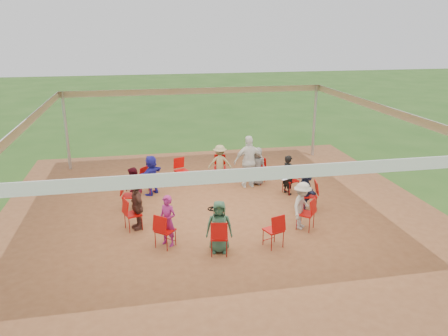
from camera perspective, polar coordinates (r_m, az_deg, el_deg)
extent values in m
plane|color=#2A5119|center=(13.33, -0.57, -5.43)|extent=(80.00, 80.00, 0.00)
plane|color=brown|center=(13.33, -0.57, -5.41)|extent=(13.00, 13.00, 0.00)
cylinder|color=#B2B2B7|center=(17.67, -19.91, 4.50)|extent=(0.12, 0.12, 3.00)
cylinder|color=#B2B2B7|center=(18.88, 11.73, 6.02)|extent=(0.12, 0.12, 3.00)
plane|color=white|center=(12.45, -0.61, 7.34)|extent=(10.30, 10.30, 0.00)
cube|color=white|center=(7.62, 6.45, -0.66)|extent=(10.30, 0.03, 0.24)
cube|color=white|center=(17.49, -3.73, 10.01)|extent=(10.30, 0.03, 0.24)
cube|color=white|center=(12.62, -24.38, 5.32)|extent=(0.03, 10.30, 0.24)
cube|color=white|center=(14.31, 20.28, 7.15)|extent=(0.03, 10.30, 0.24)
imported|color=black|center=(14.46, 8.37, -0.88)|extent=(0.46, 0.56, 1.33)
imported|color=slate|center=(15.25, 4.33, 0.27)|extent=(0.73, 0.70, 1.33)
imported|color=#9A9262|center=(15.53, -0.54, 0.65)|extent=(0.92, 0.58, 1.33)
imported|color=#222098|center=(14.48, -9.46, -0.90)|extent=(1.15, 1.23, 1.33)
imported|color=#390813|center=(13.35, -11.77, -2.71)|extent=(0.49, 0.70, 1.33)
imported|color=#512E25|center=(12.10, -11.32, -4.88)|extent=(0.63, 0.87, 1.33)
imported|color=#8C1D64|center=(11.10, -7.37, -6.84)|extent=(0.57, 0.56, 1.33)
imported|color=#2C523C|center=(10.70, -0.63, -7.67)|extent=(0.70, 0.48, 1.33)
imported|color=#B2AA9D|center=(12.08, 10.14, -4.86)|extent=(0.88, 0.93, 1.33)
imported|color=#1B203C|center=(13.32, 10.65, -2.67)|extent=(0.68, 1.29, 1.33)
imported|color=silver|center=(14.89, 3.31, 0.84)|extent=(1.07, 0.56, 1.81)
torus|color=black|center=(13.33, -1.48, -5.34)|extent=(0.42, 0.42, 0.03)
torus|color=black|center=(13.30, -1.28, -5.40)|extent=(0.34, 0.34, 0.03)
cube|color=#B7B7BC|center=(14.37, 7.66, -1.40)|extent=(0.29, 0.34, 0.01)
cube|color=#B7B7BC|center=(14.39, 7.99, -0.95)|extent=(0.16, 0.30, 0.19)
cube|color=#CCE0FF|center=(14.39, 7.97, -0.96)|extent=(0.13, 0.26, 0.16)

